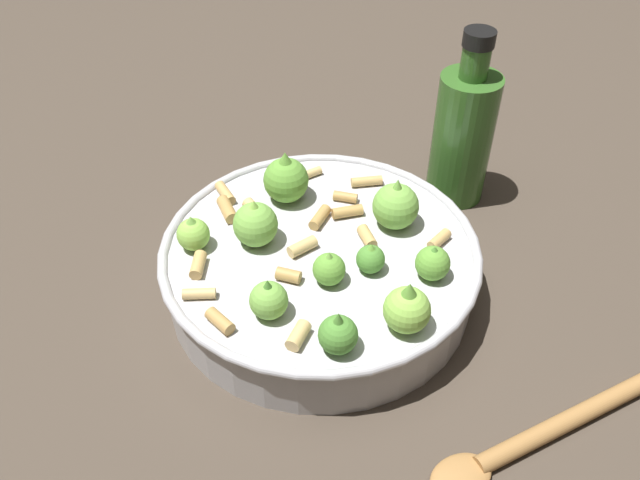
# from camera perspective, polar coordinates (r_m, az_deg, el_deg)

# --- Properties ---
(ground_plane) EXTENTS (2.40, 2.40, 0.00)m
(ground_plane) POSITION_cam_1_polar(r_m,az_deg,el_deg) (0.66, 0.00, -4.22)
(ground_plane) COLOR #42382D
(cooking_pan) EXTENTS (0.31, 0.31, 0.11)m
(cooking_pan) POSITION_cam_1_polar(r_m,az_deg,el_deg) (0.64, 0.02, -2.00)
(cooking_pan) COLOR #B7B7BC
(cooking_pan) RESTS_ON ground
(olive_oil_bottle) EXTENTS (0.07, 0.07, 0.20)m
(olive_oil_bottle) POSITION_cam_1_polar(r_m,az_deg,el_deg) (0.75, 12.35, 9.03)
(olive_oil_bottle) COLOR #336023
(olive_oil_bottle) RESTS_ON ground
(wooden_spoon) EXTENTS (0.11, 0.22, 0.02)m
(wooden_spoon) POSITION_cam_1_polar(r_m,az_deg,el_deg) (0.58, 18.23, -16.07)
(wooden_spoon) COLOR #9E703D
(wooden_spoon) RESTS_ON ground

